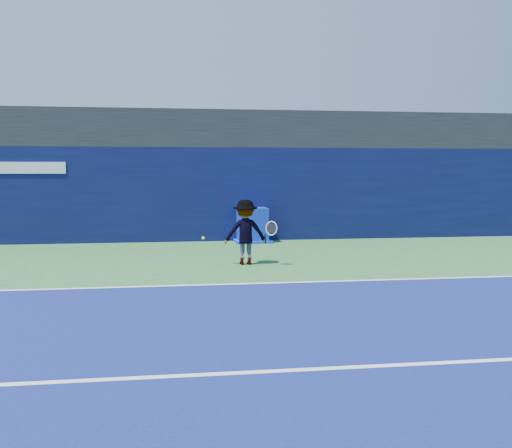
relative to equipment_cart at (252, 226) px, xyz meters
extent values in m
plane|color=#316D35|center=(-0.98, -9.70, -0.50)|extent=(80.00, 80.00, 0.00)
cube|color=white|center=(-0.98, -6.70, -0.49)|extent=(24.00, 0.10, 0.01)
cube|color=white|center=(-0.98, -11.70, -0.49)|extent=(24.00, 0.10, 0.01)
cube|color=black|center=(-0.98, 1.80, 3.10)|extent=(36.00, 3.00, 1.20)
cube|color=#0A0F3B|center=(-0.98, 0.80, 1.00)|extent=(36.00, 1.00, 3.00)
cube|color=#0C25B0|center=(0.00, 0.00, 0.05)|extent=(0.95, 0.95, 1.09)
cube|color=#0D2FBF|center=(0.00, 0.00, -0.46)|extent=(1.19, 1.19, 0.07)
imported|color=white|center=(-0.74, -4.28, 0.29)|extent=(1.03, 0.61, 1.57)
cylinder|color=black|center=(-0.29, -4.53, 0.15)|extent=(0.07, 0.14, 0.25)
torus|color=white|center=(-0.15, -4.58, 0.40)|extent=(0.29, 0.16, 0.28)
cylinder|color=black|center=(-0.15, -4.58, 0.40)|extent=(0.24, 0.12, 0.24)
sphere|color=#CCF51B|center=(-1.78, -4.68, 0.21)|extent=(0.07, 0.07, 0.07)
camera|label=1|loc=(-2.40, -17.88, 1.79)|focal=40.00mm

